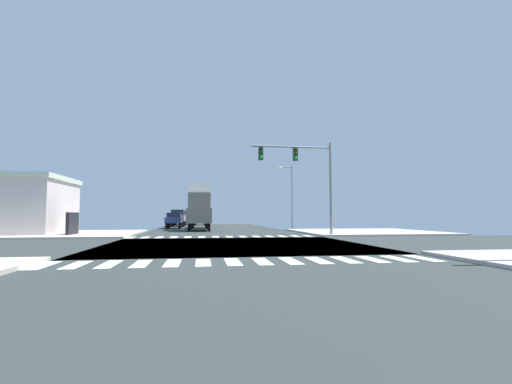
% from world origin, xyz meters
% --- Properties ---
extents(ground, '(90.00, 90.00, 0.05)m').
position_xyz_m(ground, '(0.00, 0.00, -0.03)').
color(ground, '#2D3432').
extents(sidewalk_corner_ne, '(12.00, 12.00, 0.14)m').
position_xyz_m(sidewalk_corner_ne, '(13.00, 12.00, 0.07)').
color(sidewalk_corner_ne, '#B2ADA3').
rests_on(sidewalk_corner_ne, ground).
extents(sidewalk_corner_nw, '(12.00, 12.00, 0.14)m').
position_xyz_m(sidewalk_corner_nw, '(-13.00, 12.00, 0.07)').
color(sidewalk_corner_nw, '#B7B2A1').
rests_on(sidewalk_corner_nw, ground).
extents(crosswalk_near, '(13.50, 2.00, 0.01)m').
position_xyz_m(crosswalk_near, '(-0.25, -7.30, 0.00)').
color(crosswalk_near, white).
rests_on(crosswalk_near, ground).
extents(crosswalk_far, '(13.50, 2.00, 0.01)m').
position_xyz_m(crosswalk_far, '(-0.25, 7.30, 0.00)').
color(crosswalk_far, white).
rests_on(crosswalk_far, ground).
extents(traffic_signal_mast, '(6.25, 0.55, 7.13)m').
position_xyz_m(traffic_signal_mast, '(5.63, 6.81, 5.24)').
color(traffic_signal_mast, gray).
rests_on(traffic_signal_mast, ground).
extents(street_lamp, '(1.78, 0.32, 7.07)m').
position_xyz_m(street_lamp, '(8.00, 20.06, 4.30)').
color(street_lamp, gray).
rests_on(street_lamp, ground).
extents(suv_nearside_1, '(1.96, 4.60, 2.34)m').
position_xyz_m(suv_nearside_1, '(-5.00, 39.56, 1.39)').
color(suv_nearside_1, black).
rests_on(suv_nearside_1, ground).
extents(sedan_farside_1, '(1.80, 4.30, 1.88)m').
position_xyz_m(sedan_farside_1, '(-5.00, 24.78, 1.12)').
color(sedan_farside_1, black).
rests_on(sedan_farside_1, ground).
extents(box_truck_crossing_1, '(2.40, 7.20, 4.85)m').
position_xyz_m(box_truck_crossing_1, '(-2.00, 18.88, 2.56)').
color(box_truck_crossing_1, black).
rests_on(box_truck_crossing_1, ground).
extents(suv_queued_2, '(1.96, 4.60, 2.34)m').
position_xyz_m(suv_queued_2, '(-5.00, 32.44, 1.39)').
color(suv_queued_2, black).
rests_on(suv_queued_2, ground).
extents(pickup_trailing_1, '(2.00, 5.10, 2.35)m').
position_xyz_m(pickup_trailing_1, '(-2.00, 25.69, 1.29)').
color(pickup_trailing_1, black).
rests_on(pickup_trailing_1, ground).
extents(sedan_middle_3, '(1.80, 4.30, 1.88)m').
position_xyz_m(sedan_middle_3, '(-2.00, 40.32, 1.12)').
color(sedan_middle_3, black).
rests_on(sedan_middle_3, ground).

